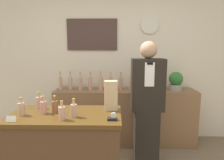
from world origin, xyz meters
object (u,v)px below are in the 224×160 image
(paper_bag, at_px, (111,95))
(potted_plant, at_px, (176,81))
(shopkeeper, at_px, (147,105))
(tape_dispenser, at_px, (113,118))

(paper_bag, bearing_deg, potted_plant, 46.61)
(potted_plant, relative_size, paper_bag, 0.94)
(potted_plant, bearing_deg, shopkeeper, -132.27)
(shopkeeper, xyz_separation_m, paper_bag, (-0.47, -0.47, 0.25))
(shopkeeper, bearing_deg, potted_plant, 47.73)
(potted_plant, height_order, paper_bag, paper_bag)
(paper_bag, relative_size, tape_dispenser, 3.54)
(paper_bag, bearing_deg, tape_dispenser, -85.58)
(paper_bag, bearing_deg, shopkeeper, 45.24)
(shopkeeper, bearing_deg, tape_dispenser, -119.48)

